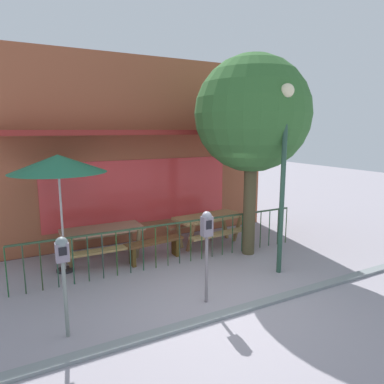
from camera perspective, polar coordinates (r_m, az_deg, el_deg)
ground at (r=6.38m, az=4.83°, el=-17.68°), size 40.00×40.00×0.00m
pub_storefront at (r=9.46m, az=-8.88°, el=6.70°), size 7.82×1.31×4.83m
patio_fence_front at (r=7.72m, az=-3.04°, el=-7.25°), size 6.60×0.04×0.97m
picnic_table_left at (r=8.20m, az=-14.49°, el=-6.88°), size 1.82×1.38×0.79m
picnic_table_right at (r=9.07m, az=2.76°, el=-4.91°), size 1.91×1.51×0.79m
patio_umbrella at (r=7.52m, az=-21.16°, el=4.28°), size 1.92×1.92×2.49m
patio_bench at (r=8.11m, az=-6.17°, el=-8.74°), size 1.43×0.49×0.48m
parking_meter_near at (r=5.28m, az=-20.48°, el=-10.50°), size 0.18×0.17×1.51m
parking_meter_far at (r=5.91m, az=2.44°, el=-6.74°), size 0.18×0.17×1.63m
street_tree at (r=8.20m, az=9.87°, el=12.37°), size 2.64×2.64×4.65m
street_lamp at (r=7.19m, az=14.91°, el=6.29°), size 0.28×0.28×3.86m
curb_edge at (r=6.10m, az=6.90°, el=-19.12°), size 10.95×0.20×0.11m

